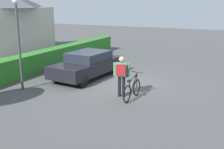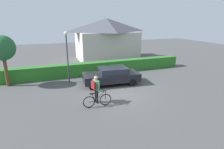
{
  "view_description": "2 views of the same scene",
  "coord_description": "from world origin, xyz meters",
  "px_view_note": "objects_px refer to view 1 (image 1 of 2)",
  "views": [
    {
      "loc": [
        -11.93,
        -5.49,
        3.77
      ],
      "look_at": [
        -1.42,
        -0.4,
        0.76
      ],
      "focal_mm": 45.07,
      "sensor_mm": 36.0,
      "label": 1
    },
    {
      "loc": [
        -4.45,
        -10.68,
        4.77
      ],
      "look_at": [
        -0.29,
        0.52,
        1.16
      ],
      "focal_mm": 28.89,
      "sensor_mm": 36.0,
      "label": 2
    }
  ],
  "objects_px": {
    "person_rider": "(121,73)",
    "street_lamp": "(18,31)",
    "bicycle": "(132,90)",
    "parked_car_near": "(88,64)"
  },
  "relations": [
    {
      "from": "person_rider",
      "to": "street_lamp",
      "type": "xyz_separation_m",
      "value": [
        -1.01,
        4.35,
        1.58
      ]
    },
    {
      "from": "person_rider",
      "to": "street_lamp",
      "type": "distance_m",
      "value": 4.74
    },
    {
      "from": "person_rider",
      "to": "street_lamp",
      "type": "bearing_deg",
      "value": 103.12
    },
    {
      "from": "bicycle",
      "to": "street_lamp",
      "type": "bearing_deg",
      "value": 101.21
    },
    {
      "from": "person_rider",
      "to": "street_lamp",
      "type": "relative_size",
      "value": 0.42
    },
    {
      "from": "parked_car_near",
      "to": "person_rider",
      "type": "distance_m",
      "value": 3.46
    },
    {
      "from": "bicycle",
      "to": "street_lamp",
      "type": "relative_size",
      "value": 0.42
    },
    {
      "from": "bicycle",
      "to": "street_lamp",
      "type": "distance_m",
      "value": 5.41
    },
    {
      "from": "person_rider",
      "to": "street_lamp",
      "type": "height_order",
      "value": "street_lamp"
    },
    {
      "from": "parked_car_near",
      "to": "person_rider",
      "type": "bearing_deg",
      "value": -125.96
    }
  ]
}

